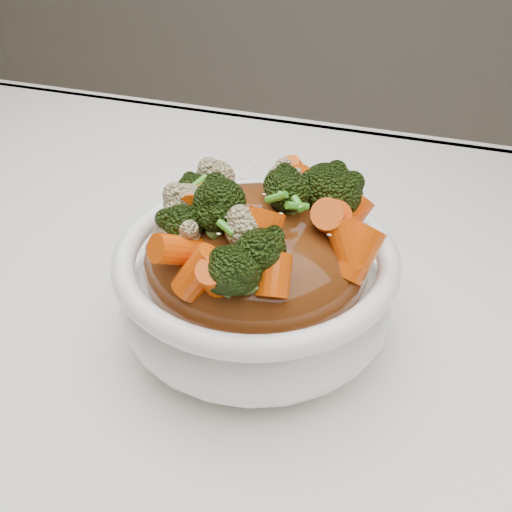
% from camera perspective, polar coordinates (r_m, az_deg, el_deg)
% --- Properties ---
extents(tablecloth, '(1.20, 0.80, 0.04)m').
position_cam_1_polar(tablecloth, '(0.46, 1.95, -10.40)').
color(tablecloth, white).
rests_on(tablecloth, dining_table).
extents(bowl, '(0.23, 0.23, 0.08)m').
position_cam_1_polar(bowl, '(0.44, 0.00, -3.17)').
color(bowl, white).
rests_on(bowl, tablecloth).
extents(sauce_base, '(0.18, 0.18, 0.09)m').
position_cam_1_polar(sauce_base, '(0.42, 0.00, -0.30)').
color(sauce_base, '#582A0F').
rests_on(sauce_base, bowl).
extents(carrots, '(0.18, 0.18, 0.05)m').
position_cam_1_polar(carrots, '(0.39, 0.00, 6.50)').
color(carrots, '#E14E07').
rests_on(carrots, sauce_base).
extents(broccoli, '(0.18, 0.18, 0.04)m').
position_cam_1_polar(broccoli, '(0.39, 0.00, 6.38)').
color(broccoli, black).
rests_on(broccoli, sauce_base).
extents(cauliflower, '(0.18, 0.18, 0.03)m').
position_cam_1_polar(cauliflower, '(0.39, 0.00, 6.15)').
color(cauliflower, '#C1B284').
rests_on(cauliflower, sauce_base).
extents(scallions, '(0.14, 0.14, 0.02)m').
position_cam_1_polar(scallions, '(0.39, 0.00, 6.62)').
color(scallions, '#389121').
rests_on(scallions, sauce_base).
extents(sesame_seeds, '(0.16, 0.16, 0.01)m').
position_cam_1_polar(sesame_seeds, '(0.39, 0.00, 6.62)').
color(sesame_seeds, beige).
rests_on(sesame_seeds, sauce_base).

